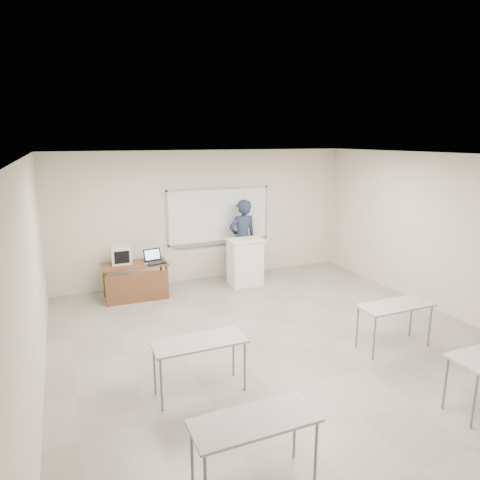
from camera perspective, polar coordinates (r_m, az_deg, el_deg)
name	(u,v)px	position (r m, az deg, el deg)	size (l,w,h in m)	color
floor	(289,352)	(6.95, 6.50, -14.64)	(7.00, 8.00, 0.01)	gray
whiteboard	(219,216)	(10.04, -2.84, 3.21)	(2.48, 0.10, 1.31)	white
student_desks	(343,351)	(5.64, 13.57, -14.24)	(4.40, 2.20, 0.73)	#A1A09B
instructor_desk	(136,275)	(9.03, -13.71, -4.58)	(1.31, 0.66, 0.75)	brown
podium	(245,262)	(9.68, 0.68, -2.94)	(0.75, 0.55, 1.05)	white
crt_monitor	(121,255)	(9.11, -15.64, -1.90)	(0.39, 0.44, 0.37)	beige
laptop	(155,260)	(9.00, -11.28, -2.60)	(0.37, 0.34, 0.27)	black
mouse	(146,264)	(8.90, -12.43, -3.13)	(0.09, 0.06, 0.03)	#ABAEB4
keyboard	(253,239)	(9.50, 1.81, 0.08)	(0.42, 0.14, 0.02)	beige
presenter	(243,239)	(10.04, 0.35, 0.10)	(0.69, 0.45, 1.89)	black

